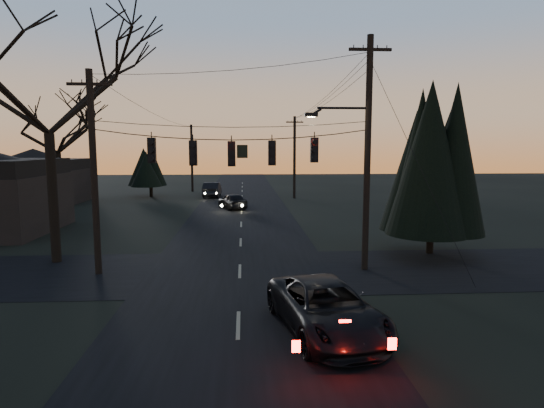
{
  "coord_description": "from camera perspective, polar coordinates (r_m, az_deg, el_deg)",
  "views": [
    {
      "loc": [
        0.2,
        -9.24,
        5.38
      ],
      "look_at": [
        1.37,
        9.55,
        3.0
      ],
      "focal_mm": 30.0,
      "sensor_mm": 36.0,
      "label": 1
    }
  ],
  "objects": [
    {
      "name": "utility_pole_left",
      "position": [
        20.92,
        -20.9,
        -8.19
      ],
      "size": [
        1.8,
        0.3,
        8.5
      ],
      "primitive_type": null,
      "color": "black",
      "rests_on": "ground"
    },
    {
      "name": "evergreen_right",
      "position": [
        24.01,
        19.58,
        4.64
      ],
      "size": [
        4.19,
        4.19,
        7.78
      ],
      "color": "black",
      "rests_on": "ground"
    },
    {
      "name": "span_signal_assembly",
      "position": [
        19.25,
        -4.92,
        6.55
      ],
      "size": [
        11.5,
        0.44,
        1.68
      ],
      "color": "black",
      "rests_on": "ground"
    },
    {
      "name": "suv_near",
      "position": [
        13.58,
        6.8,
        -12.88
      ],
      "size": [
        3.38,
        5.62,
        1.46
      ],
      "primitive_type": "imported",
      "rotation": [
        0.0,
        0.0,
        0.19
      ],
      "color": "black",
      "rests_on": "ground"
    },
    {
      "name": "sedan_oncoming_b",
      "position": [
        49.39,
        -7.51,
        1.8
      ],
      "size": [
        1.84,
        4.81,
        1.57
      ],
      "primitive_type": "imported",
      "rotation": [
        0.0,
        0.0,
        3.1
      ],
      "color": "black",
      "rests_on": "ground"
    },
    {
      "name": "ground_plane",
      "position": [
        10.7,
        -4.52,
        -23.04
      ],
      "size": [
        160.0,
        160.0,
        0.0
      ],
      "primitive_type": "plane",
      "color": "black"
    },
    {
      "name": "utility_pole_right",
      "position": [
        20.67,
        11.53,
        -8.04
      ],
      "size": [
        5.0,
        0.3,
        10.0
      ],
      "primitive_type": null,
      "color": "black",
      "rests_on": "ground"
    },
    {
      "name": "evergreen_dist",
      "position": [
        50.61,
        -15.02,
        4.64
      ],
      "size": [
        3.84,
        3.84,
        5.49
      ],
      "color": "black",
      "rests_on": "ground"
    },
    {
      "name": "utility_pole_far_l",
      "position": [
        55.85,
        -9.94,
        1.56
      ],
      "size": [
        0.3,
        0.3,
        8.0
      ],
      "primitive_type": null,
      "color": "black",
      "rests_on": "ground"
    },
    {
      "name": "utility_pole_far_r",
      "position": [
        47.84,
        2.81,
        0.74
      ],
      "size": [
        1.8,
        0.3,
        8.5
      ],
      "primitive_type": null,
      "color": "black",
      "rests_on": "ground"
    },
    {
      "name": "main_road",
      "position": [
        29.73,
        -3.91,
        -3.22
      ],
      "size": [
        8.0,
        120.0,
        0.02
      ],
      "primitive_type": "cube",
      "color": "black",
      "rests_on": "ground"
    },
    {
      "name": "bare_tree_left",
      "position": [
        23.37,
        -26.52,
        13.79
      ],
      "size": [
        9.37,
        9.37,
        11.96
      ],
      "color": "black",
      "rests_on": "ground"
    },
    {
      "name": "sedan_oncoming_a",
      "position": [
        39.76,
        -4.99,
        0.39
      ],
      "size": [
        2.94,
        4.34,
        1.37
      ],
      "primitive_type": "imported",
      "rotation": [
        0.0,
        0.0,
        3.5
      ],
      "color": "black",
      "rests_on": "ground"
    },
    {
      "name": "cross_road",
      "position": [
        19.98,
        -4.06,
        -8.42
      ],
      "size": [
        60.0,
        7.0,
        0.02
      ],
      "primitive_type": "cube",
      "color": "black",
      "rests_on": "ground"
    },
    {
      "name": "house_left_far",
      "position": [
        49.62,
        -27.64,
        3.17
      ],
      "size": [
        9.0,
        7.0,
        5.2
      ],
      "color": "black",
      "rests_on": "ground"
    },
    {
      "name": "bare_tree_dist",
      "position": [
        39.65,
        -25.44,
        8.63
      ],
      "size": [
        7.43,
        7.43,
        9.8
      ],
      "color": "black",
      "rests_on": "ground"
    }
  ]
}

